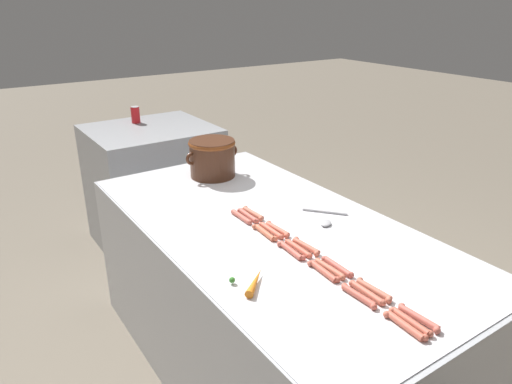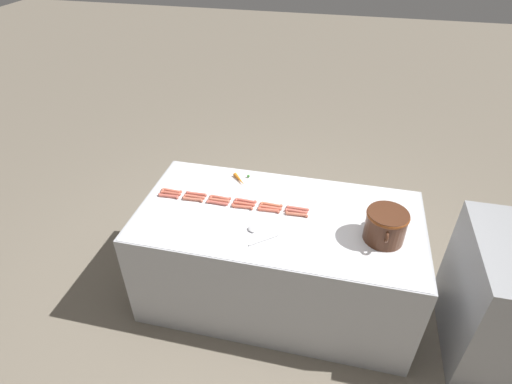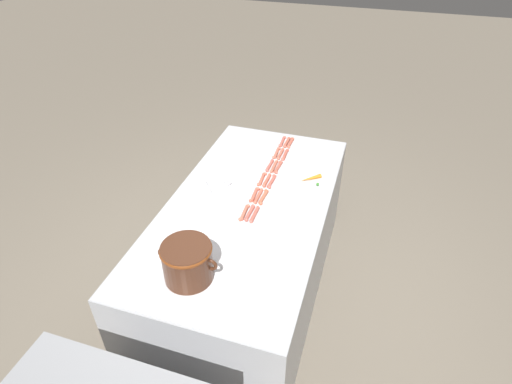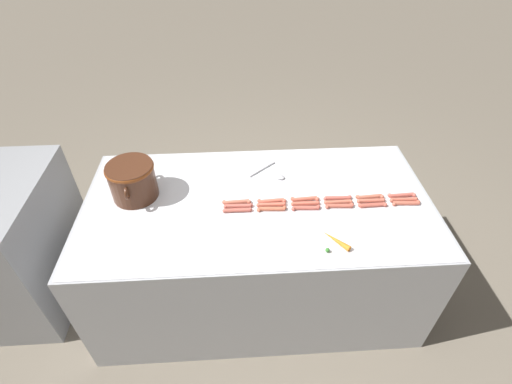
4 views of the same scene
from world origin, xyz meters
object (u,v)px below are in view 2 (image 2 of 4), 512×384
object	(u,v)px
hot_dog_2	(220,198)
hot_dog_7	(194,197)
hot_dog_15	(242,207)
hot_dog_11	(296,211)
hot_dog_1	(196,194)
hot_dog_6	(171,193)
hot_dog_3	(246,201)
hot_dog_9	(244,204)
hot_dog_14	(217,203)
hot_dog_5	(298,208)
hot_dog_13	(193,199)
hot_dog_0	(172,191)
hot_dog_17	(297,214)
hot_dog_8	(219,200)
hot_dog_16	(269,210)
serving_spoon	(256,233)
hot_dog_12	(168,196)
hot_dog_4	(271,205)
hot_dog_10	(270,208)
carrot	(240,179)
bean_pot	(386,225)

from	to	relation	value
hot_dog_2	hot_dog_7	world-z (taller)	same
hot_dog_15	hot_dog_11	bearing A→B (deg)	95.39
hot_dog_1	hot_dog_6	bearing A→B (deg)	-79.74
hot_dog_1	hot_dog_3	bearing A→B (deg)	89.93
hot_dog_9	hot_dog_14	bearing A→B (deg)	-79.70
hot_dog_5	hot_dog_13	size ratio (longest dim) A/B	1.00
hot_dog_2	hot_dog_15	xyz separation A→B (m)	(0.07, 0.19, 0.00)
hot_dog_0	hot_dog_2	size ratio (longest dim) A/B	1.00
hot_dog_2	hot_dog_17	bearing A→B (deg)	83.44
hot_dog_9	hot_dog_8	bearing A→B (deg)	-89.84
hot_dog_16	serving_spoon	world-z (taller)	hot_dog_16
hot_dog_12	hot_dog_15	size ratio (longest dim) A/B	1.00
hot_dog_1	hot_dog_5	size ratio (longest dim) A/B	1.00
hot_dog_3	hot_dog_7	xyz separation A→B (m)	(0.04, -0.39, 0.00)
hot_dog_2	hot_dog_12	distance (m)	0.39
hot_dog_2	hot_dog_13	world-z (taller)	same
hot_dog_4	hot_dog_8	bearing A→B (deg)	-85.02
hot_dog_10	hot_dog_11	world-z (taller)	same
hot_dog_4	carrot	bearing A→B (deg)	-130.85
hot_dog_8	hot_dog_16	bearing A→B (deg)	85.12
hot_dog_4	hot_dog_6	distance (m)	0.77
hot_dog_6	hot_dog_11	bearing A→B (deg)	89.78
hot_dog_14	hot_dog_16	size ratio (longest dim) A/B	1.00
hot_dog_8	hot_dog_10	distance (m)	0.38
hot_dog_6	carrot	world-z (taller)	carrot
hot_dog_4	hot_dog_14	distance (m)	0.40
hot_dog_9	hot_dog_0	bearing A→B (deg)	-93.17
hot_dog_15	bean_pot	xyz separation A→B (m)	(0.11, 0.99, 0.11)
hot_dog_10	hot_dog_5	bearing A→B (deg)	100.04
hot_dog_14	bean_pot	bearing A→B (deg)	84.69
hot_dog_7	hot_dog_17	bearing A→B (deg)	87.43
hot_dog_2	serving_spoon	distance (m)	0.47
hot_dog_14	bean_pot	distance (m)	1.19
hot_dog_6	hot_dog_1	bearing A→B (deg)	100.26
hot_dog_1	hot_dog_9	distance (m)	0.38
hot_dog_15	hot_dog_10	bearing A→B (deg)	100.48
hot_dog_12	hot_dog_0	bearing A→B (deg)	-178.82
hot_dog_7	hot_dog_0	bearing A→B (deg)	-99.51
hot_dog_2	hot_dog_12	xyz separation A→B (m)	(0.07, -0.39, 0.00)
hot_dog_1	hot_dog_12	bearing A→B (deg)	-69.52
hot_dog_1	hot_dog_3	xyz separation A→B (m)	(0.00, 0.38, 0.00)
hot_dog_6	hot_dog_9	distance (m)	0.57
hot_dog_4	hot_dog_10	distance (m)	0.04
hot_dog_11	hot_dog_13	bearing A→B (deg)	-87.60
hot_dog_3	hot_dog_10	size ratio (longest dim) A/B	1.00
hot_dog_6	hot_dog_16	size ratio (longest dim) A/B	1.00
hot_dog_7	hot_dog_12	world-z (taller)	same
hot_dog_17	hot_dog_13	bearing A→B (deg)	-90.10
hot_dog_6	hot_dog_12	xyz separation A→B (m)	(0.04, -0.00, 0.00)
hot_dog_12	hot_dog_17	bearing A→B (deg)	90.04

